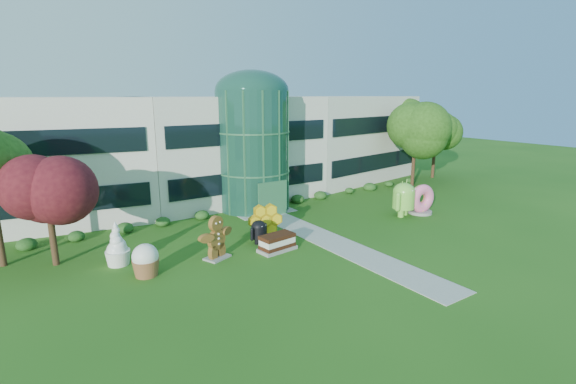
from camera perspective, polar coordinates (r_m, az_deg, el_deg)
ground at (r=26.72m, az=8.22°, el=-7.74°), size 140.00×140.00×0.00m
building at (r=40.41m, az=-8.99°, el=6.14°), size 46.00×15.00×9.30m
atrium at (r=35.07m, az=-4.80°, el=5.62°), size 6.00×6.00×9.80m
walkway at (r=28.13m, az=5.48°, el=-6.53°), size 2.40×20.00×0.04m
tree_red at (r=26.70m, az=-29.81°, el=-2.64°), size 4.00×4.00×6.00m
trees_backdrop at (r=36.04m, az=-5.56°, el=4.69°), size 52.00×8.00×8.40m
android_green at (r=34.33m, az=15.55°, el=-0.59°), size 3.28×2.71×3.19m
android_black at (r=27.25m, az=-4.02°, el=-5.19°), size 1.87×1.55×1.82m
donut at (r=35.56m, az=17.72°, el=-0.88°), size 2.49×1.44×2.46m
gingerbread at (r=24.93m, az=-9.76°, el=-6.09°), size 3.09×2.11×2.66m
ice_cream_sandwich at (r=26.04m, az=-1.49°, el=-6.92°), size 2.51×1.47×1.06m
honeycomb at (r=28.69m, az=-3.11°, el=-4.03°), size 2.67×1.36×2.00m
froyo at (r=25.63m, az=-22.37°, el=-6.54°), size 1.93×1.93×2.53m
cupcake at (r=23.71m, az=-18.91°, el=-8.78°), size 1.84×1.84×1.79m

